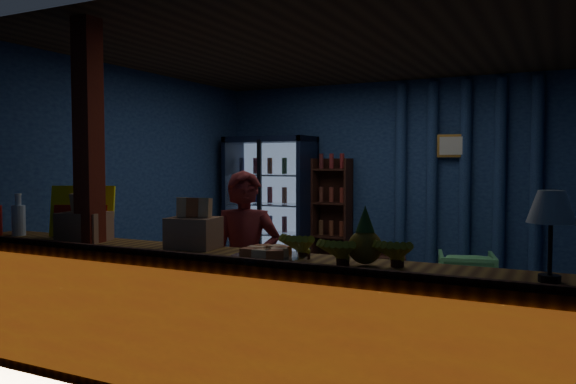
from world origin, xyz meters
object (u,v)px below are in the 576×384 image
Objects in this scene: pastry_tray at (269,256)px; green_chair at (466,277)px; table_lamp at (551,210)px; shopkeeper at (245,268)px.

green_chair is at bearing 79.24° from pastry_tray.
table_lamp reaches higher than pastry_tray.
pastry_tray is at bearing 65.95° from green_chair.
table_lamp is (0.91, -3.35, 1.03)m from green_chair.
shopkeeper reaches higher than pastry_tray.
pastry_tray is (-0.65, -3.41, 0.70)m from green_chair.
shopkeeper is at bearing 130.60° from pastry_tray.
table_lamp is at bearing 91.87° from green_chair.
green_chair is at bearing 42.79° from shopkeeper.
table_lamp is at bearing 2.19° from pastry_tray.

